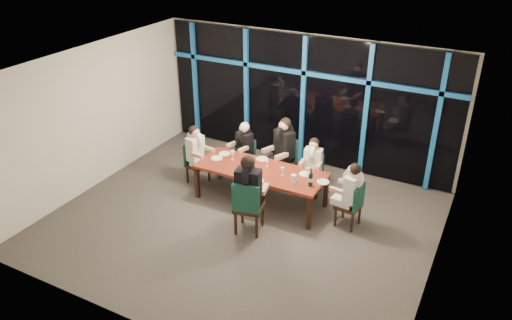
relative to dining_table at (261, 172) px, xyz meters
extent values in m
plane|color=#504B47|center=(0.00, -0.80, -0.68)|extent=(7.00, 7.00, 0.00)
cube|color=silver|center=(0.00, 2.20, 0.82)|extent=(7.00, 0.04, 3.00)
cube|color=silver|center=(0.00, -3.80, 0.82)|extent=(7.00, 0.04, 3.00)
cube|color=silver|center=(-3.50, -0.80, 0.82)|extent=(0.04, 6.00, 3.00)
cube|color=silver|center=(3.50, -0.80, 0.82)|extent=(0.04, 6.00, 3.00)
cube|color=white|center=(0.00, -0.80, 2.32)|extent=(7.00, 6.00, 0.04)
cube|color=black|center=(0.00, 2.14, 0.82)|extent=(6.86, 0.04, 2.94)
cube|color=#14579E|center=(-2.90, 2.09, 0.82)|extent=(0.10, 0.10, 2.94)
cube|color=#14579E|center=(-1.45, 2.09, 0.82)|extent=(0.10, 0.10, 2.94)
cube|color=#14579E|center=(0.00, 2.09, 0.82)|extent=(0.10, 0.10, 2.94)
cube|color=#14579E|center=(1.45, 2.09, 0.82)|extent=(0.10, 0.10, 2.94)
cube|color=#14579E|center=(2.90, 2.09, 0.82)|extent=(0.10, 0.10, 2.94)
cube|color=#14579E|center=(0.00, 2.09, 1.48)|extent=(6.86, 0.10, 0.10)
cube|color=#FF2D14|center=(1.10, 2.45, 1.47)|extent=(0.60, 0.05, 0.35)
cube|color=maroon|center=(0.00, 0.00, 0.04)|extent=(2.60, 1.00, 0.06)
cube|color=black|center=(-1.24, -0.44, -0.34)|extent=(0.08, 0.08, 0.69)
cube|color=black|center=(1.24, -0.44, -0.34)|extent=(0.08, 0.08, 0.69)
cube|color=black|center=(-1.24, 0.44, -0.34)|extent=(0.08, 0.08, 0.69)
cube|color=black|center=(1.24, 0.44, -0.34)|extent=(0.08, 0.08, 0.69)
cube|color=black|center=(-0.84, 0.80, -0.28)|extent=(0.50, 0.50, 0.05)
cube|color=#164939|center=(-0.79, 0.97, -0.03)|extent=(0.40, 0.15, 0.45)
cube|color=black|center=(-1.04, 0.68, -0.49)|extent=(0.04, 0.04, 0.38)
cube|color=black|center=(-0.72, 0.60, -0.49)|extent=(0.04, 0.04, 0.38)
cube|color=black|center=(-0.95, 1.00, -0.49)|extent=(0.04, 0.04, 0.38)
cube|color=black|center=(-0.64, 0.91, -0.49)|extent=(0.04, 0.04, 0.38)
cube|color=black|center=(0.05, 0.92, -0.20)|extent=(0.63, 0.63, 0.06)
cube|color=#164939|center=(0.14, 1.12, 0.08)|extent=(0.46, 0.24, 0.53)
cube|color=black|center=(-0.20, 0.83, -0.46)|extent=(0.06, 0.06, 0.45)
cube|color=black|center=(0.15, 0.67, -0.46)|extent=(0.06, 0.06, 0.45)
cube|color=black|center=(-0.04, 1.18, -0.46)|extent=(0.06, 0.06, 0.45)
cube|color=black|center=(0.30, 1.02, -0.46)|extent=(0.06, 0.06, 0.45)
cube|color=black|center=(0.80, 0.78, -0.28)|extent=(0.44, 0.44, 0.05)
cube|color=#164939|center=(0.77, 0.95, -0.04)|extent=(0.40, 0.09, 0.44)
cube|color=black|center=(0.65, 0.60, -0.50)|extent=(0.04, 0.04, 0.37)
cube|color=black|center=(0.97, 0.64, -0.50)|extent=(0.04, 0.04, 0.37)
cube|color=black|center=(0.62, 0.92, -0.50)|extent=(0.04, 0.04, 0.37)
cube|color=black|center=(0.94, 0.95, -0.50)|extent=(0.04, 0.04, 0.37)
cube|color=black|center=(-1.58, 0.09, -0.26)|extent=(0.48, 0.48, 0.06)
cube|color=#164939|center=(-1.76, 0.12, -0.01)|extent=(0.11, 0.42, 0.47)
cube|color=black|center=(-1.44, -0.10, -0.49)|extent=(0.04, 0.04, 0.39)
cube|color=black|center=(-1.39, 0.23, -0.49)|extent=(0.04, 0.04, 0.39)
cube|color=black|center=(-1.77, -0.05, -0.49)|extent=(0.04, 0.04, 0.39)
cube|color=black|center=(-1.72, 0.28, -0.49)|extent=(0.04, 0.04, 0.39)
cube|color=black|center=(1.84, 0.02, -0.26)|extent=(0.47, 0.47, 0.06)
cube|color=#164939|center=(2.02, -0.01, -0.01)|extent=(0.10, 0.42, 0.47)
cube|color=black|center=(1.69, 0.20, -0.49)|extent=(0.04, 0.04, 0.39)
cube|color=black|center=(1.65, -0.13, -0.49)|extent=(0.04, 0.04, 0.39)
cube|color=black|center=(2.03, 0.16, -0.49)|extent=(0.04, 0.04, 0.39)
cube|color=black|center=(1.98, -0.17, -0.49)|extent=(0.04, 0.04, 0.39)
cube|color=black|center=(0.27, -0.99, -0.18)|extent=(0.59, 0.59, 0.07)
cube|color=#164939|center=(0.32, -1.21, 0.12)|extent=(0.50, 0.15, 0.56)
cube|color=black|center=(0.43, -0.75, -0.45)|extent=(0.05, 0.05, 0.47)
cube|color=black|center=(0.04, -0.83, -0.45)|extent=(0.05, 0.05, 0.47)
cube|color=black|center=(0.51, -1.15, -0.45)|extent=(0.05, 0.05, 0.47)
cube|color=black|center=(0.12, -1.23, -0.45)|extent=(0.05, 0.05, 0.47)
cube|color=black|center=(-0.87, 0.69, -0.19)|extent=(0.42, 0.45, 0.13)
cube|color=black|center=(-0.83, 0.83, 0.11)|extent=(0.41, 0.31, 0.51)
cylinder|color=black|center=(-0.83, 0.83, 0.31)|extent=(0.19, 0.39, 0.38)
sphere|color=tan|center=(-0.83, 0.81, 0.47)|extent=(0.19, 0.19, 0.19)
sphere|color=silver|center=(-0.82, 0.85, 0.50)|extent=(0.21, 0.21, 0.21)
cube|color=tan|center=(-1.06, 0.67, 0.10)|extent=(0.14, 0.28, 0.07)
cube|color=tan|center=(-0.71, 0.57, 0.10)|extent=(0.14, 0.28, 0.07)
cube|color=black|center=(0.00, 0.81, -0.10)|extent=(0.53, 0.56, 0.15)
cube|color=black|center=(0.07, 0.96, 0.25)|extent=(0.49, 0.41, 0.59)
cylinder|color=black|center=(0.07, 0.96, 0.48)|extent=(0.28, 0.45, 0.45)
sphere|color=tan|center=(0.06, 0.94, 0.67)|extent=(0.22, 0.22, 0.22)
sphere|color=black|center=(0.08, 0.98, 0.71)|extent=(0.24, 0.24, 0.24)
cube|color=tan|center=(-0.23, 0.82, 0.11)|extent=(0.21, 0.32, 0.08)
cube|color=tan|center=(0.16, 0.64, 0.11)|extent=(0.21, 0.32, 0.08)
cube|color=white|center=(0.81, 0.67, -0.19)|extent=(0.36, 0.41, 0.12)
cube|color=white|center=(0.79, 0.81, 0.10)|extent=(0.38, 0.25, 0.50)
cylinder|color=white|center=(0.79, 0.81, 0.29)|extent=(0.13, 0.38, 0.37)
sphere|color=tan|center=(0.79, 0.79, 0.45)|extent=(0.19, 0.19, 0.19)
sphere|color=black|center=(0.79, 0.83, 0.48)|extent=(0.20, 0.20, 0.20)
cube|color=tan|center=(0.64, 0.58, 0.10)|extent=(0.10, 0.27, 0.07)
cube|color=tan|center=(0.99, 0.62, 0.10)|extent=(0.10, 0.27, 0.07)
cube|color=white|center=(-1.47, 0.07, -0.17)|extent=(0.44, 0.39, 0.13)
cube|color=white|center=(-1.61, 0.10, 0.14)|extent=(0.28, 0.40, 0.52)
cylinder|color=white|center=(-1.61, 0.10, 0.34)|extent=(0.40, 0.16, 0.39)
sphere|color=tan|center=(-1.60, 0.10, 0.51)|extent=(0.20, 0.20, 0.20)
sphere|color=black|center=(-1.63, 0.10, 0.54)|extent=(0.21, 0.21, 0.21)
cube|color=tan|center=(-1.43, -0.12, 0.11)|extent=(0.29, 0.12, 0.07)
cube|color=tan|center=(-1.36, 0.25, 0.11)|extent=(0.29, 0.12, 0.07)
cube|color=white|center=(1.73, 0.03, -0.17)|extent=(0.43, 0.38, 0.13)
cube|color=white|center=(1.88, 0.01, 0.14)|extent=(0.27, 0.40, 0.52)
cylinder|color=white|center=(1.88, 0.01, 0.34)|extent=(0.40, 0.14, 0.39)
sphere|color=tan|center=(1.86, 0.01, 0.51)|extent=(0.20, 0.20, 0.20)
sphere|color=black|center=(1.89, 0.01, 0.54)|extent=(0.21, 0.21, 0.21)
cube|color=tan|center=(1.68, 0.23, 0.11)|extent=(0.29, 0.11, 0.07)
cube|color=tan|center=(1.63, -0.14, 0.11)|extent=(0.29, 0.11, 0.07)
cube|color=black|center=(0.25, -0.86, -0.07)|extent=(0.49, 0.54, 0.16)
cube|color=black|center=(0.28, -1.03, 0.30)|extent=(0.49, 0.35, 0.63)
cylinder|color=black|center=(0.28, -1.03, 0.55)|extent=(0.20, 0.48, 0.47)
sphere|color=tan|center=(0.28, -1.01, 0.75)|extent=(0.23, 0.23, 0.23)
sphere|color=black|center=(0.29, -1.06, 0.78)|extent=(0.26, 0.26, 0.26)
cube|color=tan|center=(0.45, -0.73, 0.11)|extent=(0.15, 0.35, 0.09)
cube|color=tan|center=(0.01, -0.81, 0.11)|extent=(0.15, 0.35, 0.09)
cylinder|color=white|center=(-0.99, 0.26, 0.08)|extent=(0.24, 0.24, 0.01)
cylinder|color=white|center=(-0.18, 0.41, 0.08)|extent=(0.24, 0.24, 0.01)
cylinder|color=white|center=(0.86, 0.22, 0.08)|extent=(0.24, 0.24, 0.01)
cylinder|color=white|center=(-1.03, 0.00, 0.08)|extent=(0.24, 0.24, 0.01)
cylinder|color=white|center=(1.28, 0.09, 0.08)|extent=(0.24, 0.24, 0.01)
cylinder|color=white|center=(0.16, -0.44, 0.08)|extent=(0.24, 0.24, 0.01)
cylinder|color=black|center=(1.12, -0.15, 0.20)|extent=(0.08, 0.08, 0.26)
cylinder|color=black|center=(1.12, -0.15, 0.38)|extent=(0.03, 0.03, 0.10)
cylinder|color=silver|center=(1.12, -0.15, 0.20)|extent=(0.08, 0.08, 0.07)
cylinder|color=silver|center=(0.80, -0.21, 0.16)|extent=(0.10, 0.10, 0.18)
cylinder|color=silver|center=(0.86, -0.21, 0.18)|extent=(0.01, 0.01, 0.13)
cylinder|color=#F29348|center=(-0.08, -0.13, 0.08)|extent=(0.05, 0.05, 0.03)
cylinder|color=silver|center=(-0.32, -0.17, 0.07)|extent=(0.06, 0.06, 0.01)
cylinder|color=silver|center=(-0.32, -0.17, 0.12)|extent=(0.01, 0.01, 0.10)
cylinder|color=silver|center=(-0.32, -0.17, 0.21)|extent=(0.07, 0.07, 0.07)
cylinder|color=white|center=(0.06, 0.17, 0.07)|extent=(0.06, 0.06, 0.01)
cylinder|color=white|center=(0.06, 0.17, 0.12)|extent=(0.01, 0.01, 0.09)
cylinder|color=white|center=(0.06, 0.17, 0.19)|extent=(0.06, 0.06, 0.06)
cylinder|color=white|center=(0.48, -0.02, 0.07)|extent=(0.06, 0.06, 0.01)
cylinder|color=white|center=(0.48, -0.02, 0.12)|extent=(0.01, 0.01, 0.10)
cylinder|color=white|center=(0.48, -0.02, 0.20)|extent=(0.07, 0.07, 0.07)
cylinder|color=silver|center=(-0.71, 0.12, 0.07)|extent=(0.07, 0.07, 0.01)
cylinder|color=silver|center=(-0.71, 0.12, 0.13)|extent=(0.01, 0.01, 0.11)
cylinder|color=silver|center=(-0.71, 0.12, 0.22)|extent=(0.08, 0.08, 0.08)
cylinder|color=silver|center=(0.93, 0.17, 0.07)|extent=(0.07, 0.07, 0.01)
cylinder|color=silver|center=(0.93, 0.17, 0.13)|extent=(0.01, 0.01, 0.10)
cylinder|color=silver|center=(0.93, 0.17, 0.21)|extent=(0.07, 0.07, 0.07)
camera|label=1|loc=(3.96, -7.78, 4.75)|focal=35.00mm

